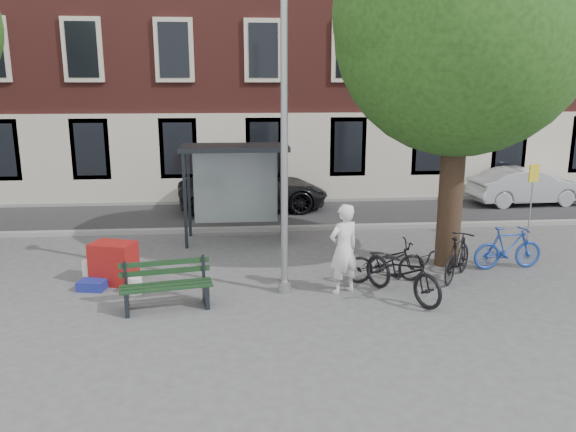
{
  "coord_description": "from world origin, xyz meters",
  "views": [
    {
      "loc": [
        -0.87,
        -10.92,
        4.22
      ],
      "look_at": [
        0.15,
        0.93,
        1.4
      ],
      "focal_mm": 35.0,
      "sensor_mm": 36.0,
      "label": 1
    }
  ],
  "objects_px": {
    "bike_a": "(386,261)",
    "car_dark": "(253,190)",
    "car_silver": "(527,186)",
    "bus_shelter": "(250,171)",
    "bike_b": "(508,248)",
    "bike_c": "(402,272)",
    "red_stand": "(114,263)",
    "painter": "(344,249)",
    "bike_d": "(457,257)",
    "bench": "(166,288)",
    "notice_sign": "(533,184)",
    "lamppost": "(284,158)"
  },
  "relations": [
    {
      "from": "lamppost",
      "to": "notice_sign",
      "type": "height_order",
      "value": "lamppost"
    },
    {
      "from": "painter",
      "to": "notice_sign",
      "type": "height_order",
      "value": "notice_sign"
    },
    {
      "from": "red_stand",
      "to": "notice_sign",
      "type": "bearing_deg",
      "value": 13.22
    },
    {
      "from": "bike_c",
      "to": "car_dark",
      "type": "relative_size",
      "value": 0.41
    },
    {
      "from": "bus_shelter",
      "to": "bike_b",
      "type": "bearing_deg",
      "value": -27.33
    },
    {
      "from": "painter",
      "to": "bench",
      "type": "relative_size",
      "value": 1.04
    },
    {
      "from": "notice_sign",
      "to": "bike_d",
      "type": "bearing_deg",
      "value": -160.85
    },
    {
      "from": "painter",
      "to": "bike_d",
      "type": "bearing_deg",
      "value": 166.84
    },
    {
      "from": "bus_shelter",
      "to": "car_dark",
      "type": "bearing_deg",
      "value": 87.32
    },
    {
      "from": "bike_a",
      "to": "car_dark",
      "type": "distance_m",
      "value": 7.88
    },
    {
      "from": "bus_shelter",
      "to": "bike_d",
      "type": "height_order",
      "value": "bus_shelter"
    },
    {
      "from": "car_silver",
      "to": "bus_shelter",
      "type": "bearing_deg",
      "value": 107.28
    },
    {
      "from": "notice_sign",
      "to": "bench",
      "type": "bearing_deg",
      "value": 179.87
    },
    {
      "from": "painter",
      "to": "bike_b",
      "type": "relative_size",
      "value": 1.12
    },
    {
      "from": "bike_b",
      "to": "bike_c",
      "type": "height_order",
      "value": "bike_c"
    },
    {
      "from": "red_stand",
      "to": "car_silver",
      "type": "bearing_deg",
      "value": 28.57
    },
    {
      "from": "bike_a",
      "to": "bike_c",
      "type": "bearing_deg",
      "value": -176.75
    },
    {
      "from": "bike_c",
      "to": "bike_d",
      "type": "relative_size",
      "value": 1.23
    },
    {
      "from": "painter",
      "to": "notice_sign",
      "type": "distance_m",
      "value": 6.8
    },
    {
      "from": "car_dark",
      "to": "notice_sign",
      "type": "xyz_separation_m",
      "value": [
        7.43,
        -4.49,
        0.86
      ]
    },
    {
      "from": "bus_shelter",
      "to": "painter",
      "type": "height_order",
      "value": "bus_shelter"
    },
    {
      "from": "car_dark",
      "to": "bike_a",
      "type": "bearing_deg",
      "value": -164.84
    },
    {
      "from": "bike_d",
      "to": "red_stand",
      "type": "distance_m",
      "value": 7.48
    },
    {
      "from": "lamppost",
      "to": "bike_d",
      "type": "xyz_separation_m",
      "value": [
        3.85,
        0.48,
        -2.27
      ]
    },
    {
      "from": "bus_shelter",
      "to": "bike_a",
      "type": "relative_size",
      "value": 1.62
    },
    {
      "from": "bike_a",
      "to": "bench",
      "type": "bearing_deg",
      "value": 100.9
    },
    {
      "from": "bike_b",
      "to": "red_stand",
      "type": "bearing_deg",
      "value": 87.07
    },
    {
      "from": "bike_a",
      "to": "red_stand",
      "type": "bearing_deg",
      "value": 83.4
    },
    {
      "from": "bike_b",
      "to": "notice_sign",
      "type": "bearing_deg",
      "value": -40.67
    },
    {
      "from": "bench",
      "to": "bike_c",
      "type": "height_order",
      "value": "bike_c"
    },
    {
      "from": "painter",
      "to": "bike_d",
      "type": "distance_m",
      "value": 2.75
    },
    {
      "from": "lamppost",
      "to": "painter",
      "type": "distance_m",
      "value": 2.21
    },
    {
      "from": "painter",
      "to": "bus_shelter",
      "type": "bearing_deg",
      "value": -92.71
    },
    {
      "from": "bike_b",
      "to": "car_dark",
      "type": "bearing_deg",
      "value": 35.97
    },
    {
      "from": "bench",
      "to": "notice_sign",
      "type": "height_order",
      "value": "notice_sign"
    },
    {
      "from": "bike_d",
      "to": "car_dark",
      "type": "height_order",
      "value": "car_dark"
    },
    {
      "from": "bench",
      "to": "notice_sign",
      "type": "xyz_separation_m",
      "value": [
        9.32,
        4.0,
        1.15
      ]
    },
    {
      "from": "red_stand",
      "to": "bike_d",
      "type": "bearing_deg",
      "value": -3.0
    },
    {
      "from": "lamppost",
      "to": "bike_a",
      "type": "xyz_separation_m",
      "value": [
        2.24,
        0.45,
        -2.32
      ]
    },
    {
      "from": "bike_a",
      "to": "car_silver",
      "type": "distance_m",
      "value": 10.24
    },
    {
      "from": "painter",
      "to": "bike_b",
      "type": "bearing_deg",
      "value": 170.15
    },
    {
      "from": "bike_c",
      "to": "bike_d",
      "type": "distance_m",
      "value": 1.81
    },
    {
      "from": "bus_shelter",
      "to": "car_dark",
      "type": "xyz_separation_m",
      "value": [
        0.18,
        3.75,
        -1.22
      ]
    },
    {
      "from": "painter",
      "to": "car_silver",
      "type": "distance_m",
      "value": 11.37
    },
    {
      "from": "bike_b",
      "to": "red_stand",
      "type": "relative_size",
      "value": 1.86
    },
    {
      "from": "bike_c",
      "to": "car_dark",
      "type": "height_order",
      "value": "car_dark"
    },
    {
      "from": "lamppost",
      "to": "car_dark",
      "type": "distance_m",
      "value": 8.14
    },
    {
      "from": "bike_c",
      "to": "bus_shelter",
      "type": "bearing_deg",
      "value": 93.78
    },
    {
      "from": "bike_a",
      "to": "car_dark",
      "type": "height_order",
      "value": "car_dark"
    },
    {
      "from": "bus_shelter",
      "to": "bike_b",
      "type": "height_order",
      "value": "bus_shelter"
    }
  ]
}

